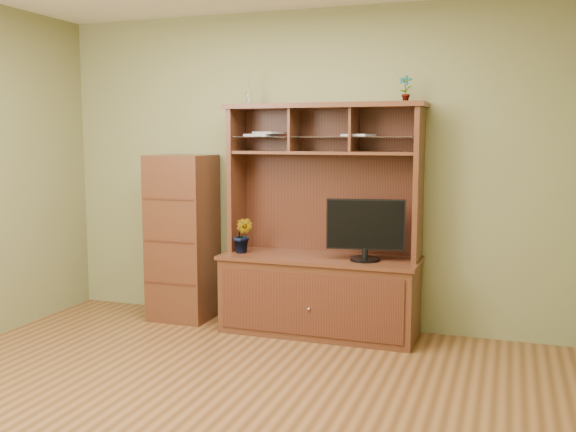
% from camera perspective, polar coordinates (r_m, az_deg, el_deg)
% --- Properties ---
extents(room, '(4.54, 4.04, 2.74)m').
position_cam_1_polar(room, '(3.73, -8.34, 2.70)').
color(room, '#563518').
rests_on(room, ground).
extents(media_hutch, '(1.66, 0.61, 1.90)m').
position_cam_1_polar(media_hutch, '(5.35, 2.89, -4.90)').
color(media_hutch, '#482514').
rests_on(media_hutch, room).
extents(monitor, '(0.62, 0.24, 0.49)m').
position_cam_1_polar(monitor, '(5.11, 6.89, -1.09)').
color(monitor, black).
rests_on(monitor, media_hutch).
extents(orchid_plant, '(0.17, 0.13, 0.30)m').
position_cam_1_polar(orchid_plant, '(5.44, -4.03, -1.72)').
color(orchid_plant, '#315F20').
rests_on(orchid_plant, media_hutch).
extents(top_plant, '(0.11, 0.08, 0.21)m').
position_cam_1_polar(top_plant, '(5.18, 10.39, 11.10)').
color(top_plant, '#336B25').
rests_on(top_plant, media_hutch).
extents(reed_diffuser, '(0.06, 0.06, 0.29)m').
position_cam_1_polar(reed_diffuser, '(5.54, -3.47, 11.03)').
color(reed_diffuser, silver).
rests_on(reed_diffuser, media_hutch).
extents(magazines, '(1.12, 0.24, 0.04)m').
position_cam_1_polar(magazines, '(5.39, 0.53, 7.26)').
color(magazines, '#A6A6AA').
rests_on(magazines, media_hutch).
extents(side_cabinet, '(0.53, 0.48, 1.47)m').
position_cam_1_polar(side_cabinet, '(5.82, -9.35, -1.89)').
color(side_cabinet, '#482514').
rests_on(side_cabinet, room).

